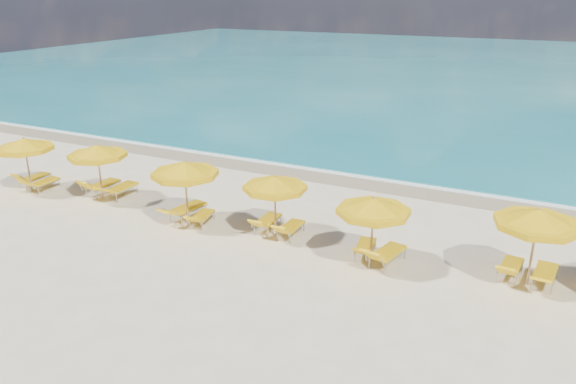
% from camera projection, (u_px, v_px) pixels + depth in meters
% --- Properties ---
extents(ground_plane, '(120.00, 120.00, 0.00)m').
position_uv_depth(ground_plane, '(269.00, 236.00, 20.17)').
color(ground_plane, beige).
extents(ocean, '(120.00, 80.00, 0.30)m').
position_uv_depth(ocean, '(480.00, 70.00, 60.52)').
color(ocean, '#146C74').
rests_on(ocean, ground).
extents(wet_sand_band, '(120.00, 2.60, 0.01)m').
position_uv_depth(wet_sand_band, '(344.00, 177.00, 26.39)').
color(wet_sand_band, tan).
rests_on(wet_sand_band, ground).
extents(foam_line, '(120.00, 1.20, 0.03)m').
position_uv_depth(foam_line, '(350.00, 173.00, 27.07)').
color(foam_line, white).
rests_on(foam_line, ground).
extents(whitecap_near, '(14.00, 0.36, 0.05)m').
position_uv_depth(whitecap_near, '(311.00, 123.00, 36.97)').
color(whitecap_near, white).
rests_on(whitecap_near, ground).
extents(whitecap_far, '(18.00, 0.30, 0.05)m').
position_uv_depth(whitecap_far, '(548.00, 123.00, 37.00)').
color(whitecap_far, white).
rests_on(whitecap_far, ground).
extents(umbrella_0, '(2.72, 2.72, 2.44)m').
position_uv_depth(umbrella_0, '(24.00, 145.00, 23.97)').
color(umbrella_0, tan).
rests_on(umbrella_0, ground).
extents(umbrella_1, '(2.56, 2.56, 2.43)m').
position_uv_depth(umbrella_1, '(97.00, 152.00, 22.96)').
color(umbrella_1, tan).
rests_on(umbrella_1, ground).
extents(umbrella_2, '(2.65, 2.65, 2.53)m').
position_uv_depth(umbrella_2, '(185.00, 170.00, 20.47)').
color(umbrella_2, tan).
rests_on(umbrella_2, ground).
extents(umbrella_3, '(2.84, 2.84, 2.32)m').
position_uv_depth(umbrella_3, '(275.00, 184.00, 19.56)').
color(umbrella_3, tan).
rests_on(umbrella_3, ground).
extents(umbrella_4, '(3.02, 3.02, 2.38)m').
position_uv_depth(umbrella_4, '(373.00, 207.00, 17.37)').
color(umbrella_4, tan).
rests_on(umbrella_4, ground).
extents(umbrella_5, '(2.76, 2.76, 2.51)m').
position_uv_depth(umbrella_5, '(538.00, 219.00, 16.18)').
color(umbrella_5, tan).
rests_on(umbrella_5, ground).
extents(lounger_0_left, '(0.67, 1.75, 0.83)m').
position_uv_depth(lounger_0_left, '(34.00, 181.00, 25.28)').
color(lounger_0_left, '#A5A8AD').
rests_on(lounger_0_left, ground).
extents(lounger_0_right, '(0.62, 1.79, 0.74)m').
position_uv_depth(lounger_0_right, '(44.00, 185.00, 24.69)').
color(lounger_0_right, '#A5A8AD').
rests_on(lounger_0_right, ground).
extents(lounger_1_left, '(0.73, 1.99, 0.94)m').
position_uv_depth(lounger_1_left, '(102.00, 188.00, 24.21)').
color(lounger_1_left, '#A5A8AD').
rests_on(lounger_1_left, ground).
extents(lounger_1_right, '(0.69, 2.05, 0.80)m').
position_uv_depth(lounger_1_right, '(121.00, 191.00, 23.86)').
color(lounger_1_right, '#A5A8AD').
rests_on(lounger_1_right, ground).
extents(lounger_2_left, '(0.96, 2.17, 0.75)m').
position_uv_depth(lounger_2_left, '(187.00, 212.00, 21.66)').
color(lounger_2_left, '#A5A8AD').
rests_on(lounger_2_left, ground).
extents(lounger_2_right, '(0.85, 1.76, 0.73)m').
position_uv_depth(lounger_2_right, '(202.00, 220.00, 21.08)').
color(lounger_2_right, '#A5A8AD').
rests_on(lounger_2_right, ground).
extents(lounger_3_left, '(0.71, 1.83, 0.79)m').
position_uv_depth(lounger_3_left, '(267.00, 224.00, 20.63)').
color(lounger_3_left, '#A5A8AD').
rests_on(lounger_3_left, ground).
extents(lounger_3_right, '(0.59, 1.70, 0.78)m').
position_uv_depth(lounger_3_right, '(290.00, 231.00, 20.10)').
color(lounger_3_right, '#A5A8AD').
rests_on(lounger_3_right, ground).
extents(lounger_4_left, '(0.86, 1.78, 0.75)m').
position_uv_depth(lounger_4_left, '(365.00, 250.00, 18.61)').
color(lounger_4_left, '#A5A8AD').
rests_on(lounger_4_left, ground).
extents(lounger_4_right, '(1.03, 2.02, 0.90)m').
position_uv_depth(lounger_4_right, '(387.00, 258.00, 18.04)').
color(lounger_4_right, '#A5A8AD').
rests_on(lounger_4_right, ground).
extents(lounger_5_left, '(0.72, 1.76, 0.78)m').
position_uv_depth(lounger_5_left, '(510.00, 270.00, 17.29)').
color(lounger_5_left, '#A5A8AD').
rests_on(lounger_5_left, ground).
extents(lounger_5_right, '(0.75, 1.92, 0.72)m').
position_uv_depth(lounger_5_right, '(544.00, 277.00, 16.84)').
color(lounger_5_right, '#A5A8AD').
rests_on(lounger_5_right, ground).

